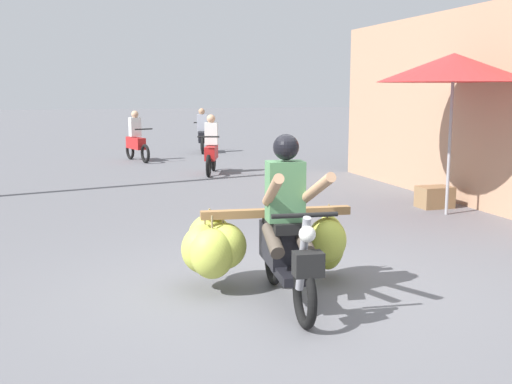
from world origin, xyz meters
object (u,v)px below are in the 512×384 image
motorbike_main_loaded (258,241)px  motorbike_distant_ahead_right (211,150)px  motorbike_distant_ahead_left (136,141)px  market_umbrella_near_shop (454,68)px  produce_crate (435,197)px  motorbike_distant_far_ahead (202,135)px

motorbike_main_loaded → motorbike_distant_ahead_right: motorbike_main_loaded is taller
motorbike_distant_ahead_left → market_umbrella_near_shop: market_umbrella_near_shop is taller
motorbike_distant_ahead_left → produce_crate: (4.11, -8.47, -0.39)m
motorbike_distant_ahead_left → produce_crate: size_ratio=2.82×
motorbike_distant_ahead_right → produce_crate: 5.94m
motorbike_main_loaded → motorbike_distant_ahead_left: 11.84m
motorbike_distant_ahead_left → market_umbrella_near_shop: 10.02m
motorbike_distant_ahead_right → motorbike_distant_far_ahead: size_ratio=0.97×
motorbike_distant_ahead_left → motorbike_distant_far_ahead: (2.24, 1.74, 0.00)m
motorbike_distant_ahead_left → market_umbrella_near_shop: bearing=-66.4°
motorbike_distant_far_ahead → produce_crate: 10.39m
motorbike_distant_far_ahead → market_umbrella_near_shop: bearing=-80.9°
motorbike_main_loaded → motorbike_distant_far_ahead: bearing=80.4°
motorbike_main_loaded → motorbike_distant_ahead_right: 8.78m
motorbike_main_loaded → motorbike_distant_ahead_left: (0.05, 11.84, 0.05)m
motorbike_main_loaded → produce_crate: motorbike_main_loaded is taller
motorbike_main_loaded → motorbike_distant_ahead_left: motorbike_main_loaded is taller
motorbike_distant_ahead_right → produce_crate: bearing=-63.1°
motorbike_distant_far_ahead → produce_crate: size_ratio=2.87×
market_umbrella_near_shop → produce_crate: market_umbrella_near_shop is taller
motorbike_distant_far_ahead → motorbike_distant_ahead_left: bearing=-142.1°
motorbike_distant_ahead_left → motorbike_distant_far_ahead: 2.84m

